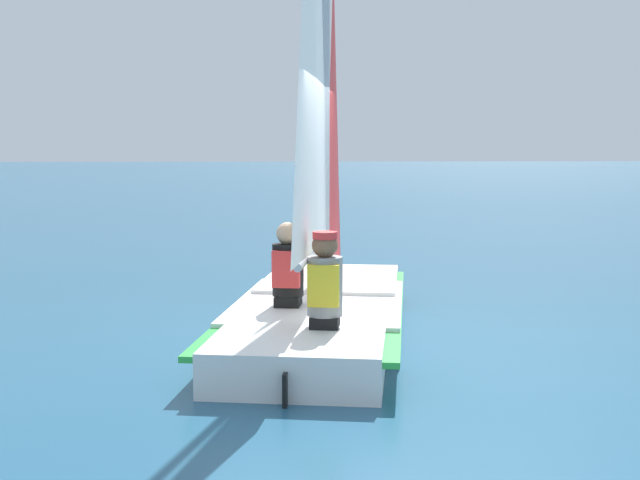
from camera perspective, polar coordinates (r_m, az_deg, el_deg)
The scene contains 4 objects.
ground_plane at distance 8.13m, azimuth 0.00°, elevation -6.71°, with size 260.00×260.00×0.00m, color #235675.
sailboat_main at distance 7.97m, azimuth -0.01°, elevation -1.24°, with size 2.47×4.71×5.59m.
sailor_helm at distance 7.69m, azimuth -2.29°, elevation -2.75°, with size 0.35×0.38×1.16m.
sailor_crew at distance 6.76m, azimuth 0.35°, elevation -3.91°, with size 0.35×0.38×1.16m.
Camera 1 is at (0.70, 7.88, 1.84)m, focal length 45.00 mm.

